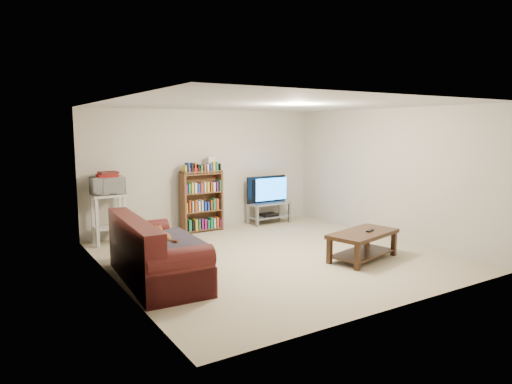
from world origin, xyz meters
TOP-DOWN VIEW (x-y plane):
  - floor at (0.00, 0.00)m, footprint 5.00×5.00m
  - ceiling at (0.00, 0.00)m, footprint 5.00×5.00m
  - wall_back at (0.00, 2.50)m, footprint 5.00×0.00m
  - wall_front at (0.00, -2.50)m, footprint 5.00×0.00m
  - wall_left at (-2.50, 0.00)m, footprint 0.00×5.00m
  - wall_right at (2.50, 0.00)m, footprint 0.00×5.00m
  - sofa at (-2.07, -0.12)m, footprint 0.98×2.06m
  - blanket at (-1.90, -0.27)m, footprint 0.81×1.03m
  - cat at (-1.89, -0.09)m, footprint 0.25×0.56m
  - coffee_table at (1.07, -0.88)m, footprint 1.32×0.88m
  - remote at (1.19, -0.91)m, footprint 0.20×0.13m
  - tv_stand at (1.32, 2.16)m, footprint 0.93×0.45m
  - television at (1.32, 2.16)m, footprint 0.98×0.17m
  - dvd_player at (1.32, 2.16)m, footprint 0.37×0.27m
  - bookshelf at (-0.22, 2.24)m, footprint 0.84×0.28m
  - shelf_clutter at (-0.13, 2.26)m, footprint 0.62×0.20m
  - microwave_stand at (-2.05, 2.19)m, footprint 0.56×0.41m
  - microwave at (-2.05, 2.19)m, footprint 0.55×0.38m
  - game_boxes at (-2.05, 2.19)m, footprint 0.33×0.29m

SIDE VIEW (x-z plane):
  - floor at x=0.00m, z-range 0.00..0.00m
  - dvd_player at x=1.32m, z-range 0.16..0.22m
  - sofa at x=-2.07m, z-range -0.12..0.74m
  - coffee_table at x=1.07m, z-range 0.09..0.53m
  - tv_stand at x=1.32m, z-range 0.08..0.54m
  - remote at x=1.19m, z-range 0.44..0.46m
  - blanket at x=-1.90m, z-range 0.42..0.61m
  - microwave_stand at x=-2.05m, z-range 0.12..1.02m
  - cat at x=-1.89m, z-range 0.49..0.66m
  - bookshelf at x=-0.22m, z-range 0.02..1.23m
  - television at x=1.32m, z-range 0.46..1.02m
  - microwave at x=-2.05m, z-range 0.89..1.20m
  - wall_back at x=0.00m, z-range -1.30..3.70m
  - wall_front at x=0.00m, z-range -1.30..3.70m
  - wall_left at x=-2.50m, z-range -1.30..3.70m
  - wall_right at x=2.50m, z-range -1.30..3.70m
  - game_boxes at x=-2.05m, z-range 1.20..1.25m
  - shelf_clutter at x=-0.13m, z-range 1.18..1.46m
  - ceiling at x=0.00m, z-range 2.40..2.40m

